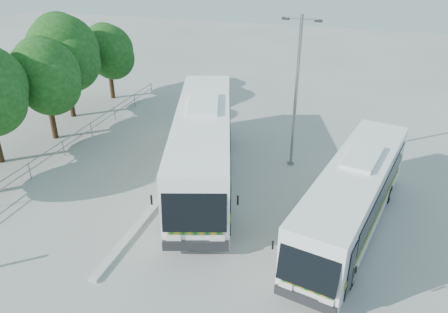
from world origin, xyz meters
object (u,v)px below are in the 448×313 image
(tree_far_c, at_px, (45,75))
(tree_far_e, at_px, (108,51))
(coach_adjacent, at_px, (352,196))
(tree_far_d, at_px, (64,51))
(coach_main, at_px, (203,143))
(lamppost, at_px, (296,87))

(tree_far_c, distance_m, tree_far_e, 8.22)
(coach_adjacent, bearing_deg, tree_far_e, 159.16)
(tree_far_c, relative_size, tree_far_d, 0.88)
(coach_main, bearing_deg, coach_adjacent, -34.63)
(coach_main, distance_m, coach_adjacent, 8.28)
(coach_adjacent, relative_size, lamppost, 1.38)
(coach_main, bearing_deg, tree_far_c, 152.43)
(tree_far_e, bearing_deg, lamppost, -24.31)
(coach_main, xyz_separation_m, coach_adjacent, (7.89, -2.49, -0.34))
(tree_far_c, height_order, coach_adjacent, tree_far_c)
(tree_far_c, distance_m, coach_adjacent, 19.72)
(tree_far_d, bearing_deg, coach_main, -25.00)
(coach_adjacent, xyz_separation_m, lamppost, (-3.58, 5.53, 2.94))
(tree_far_e, xyz_separation_m, coach_main, (11.64, -10.25, -1.80))
(tree_far_c, height_order, coach_main, tree_far_c)
(coach_main, bearing_deg, tree_far_d, 137.84)
(tree_far_d, distance_m, tree_far_e, 4.65)
(tree_far_d, height_order, tree_far_e, tree_far_d)
(tree_far_d, relative_size, lamppost, 0.86)
(coach_adjacent, bearing_deg, tree_far_c, 178.86)
(tree_far_e, height_order, coach_adjacent, tree_far_e)
(tree_far_c, xyz_separation_m, tree_far_d, (-1.19, 3.70, 0.56))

